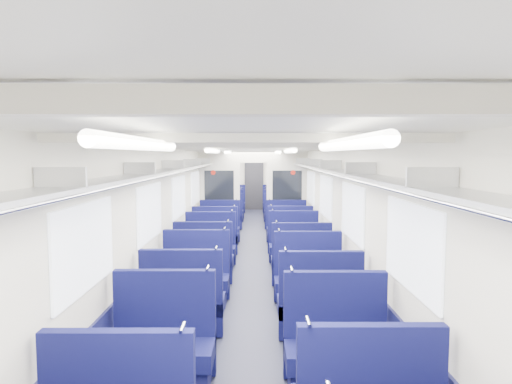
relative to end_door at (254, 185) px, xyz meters
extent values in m
cube|color=black|center=(0.00, -8.94, -1.00)|extent=(2.80, 18.00, 0.01)
cube|color=silver|center=(0.00, -8.94, 1.35)|extent=(2.80, 18.00, 0.01)
cube|color=beige|center=(-1.40, -8.94, 0.18)|extent=(0.02, 18.00, 2.35)
cube|color=#11123A|center=(-1.39, -8.94, -0.65)|extent=(0.03, 17.90, 0.70)
cube|color=beige|center=(1.40, -8.94, 0.18)|extent=(0.02, 18.00, 2.35)
cube|color=#11123A|center=(1.39, -8.94, -0.65)|extent=(0.03, 17.90, 0.70)
cube|color=beige|center=(0.00, 0.06, 0.18)|extent=(2.80, 0.02, 2.35)
cube|color=#B2B5BA|center=(-1.22, -8.94, 0.97)|extent=(0.34, 17.40, 0.04)
cylinder|color=silver|center=(-1.04, -8.94, 0.95)|extent=(0.02, 17.40, 0.02)
cube|color=#B2B5BA|center=(-1.22, -14.94, 1.05)|extent=(0.34, 0.03, 0.14)
cube|color=#B2B5BA|center=(-1.22, -12.94, 1.05)|extent=(0.34, 0.03, 0.14)
cube|color=#B2B5BA|center=(-1.22, -10.94, 1.05)|extent=(0.34, 0.03, 0.14)
cube|color=#B2B5BA|center=(-1.22, -8.94, 1.05)|extent=(0.34, 0.03, 0.14)
cube|color=#B2B5BA|center=(-1.22, -6.94, 1.05)|extent=(0.34, 0.03, 0.14)
cube|color=#B2B5BA|center=(-1.22, -4.94, 1.05)|extent=(0.34, 0.03, 0.14)
cube|color=#B2B5BA|center=(-1.22, -2.94, 1.05)|extent=(0.34, 0.03, 0.14)
cube|color=#B2B5BA|center=(-1.22, -0.94, 1.05)|extent=(0.34, 0.03, 0.14)
cube|color=#B2B5BA|center=(1.22, -8.94, 0.97)|extent=(0.34, 17.40, 0.04)
cylinder|color=silver|center=(1.04, -8.94, 0.95)|extent=(0.02, 17.40, 0.02)
cube|color=#B2B5BA|center=(1.22, -14.94, 1.05)|extent=(0.34, 0.03, 0.14)
cube|color=#B2B5BA|center=(1.22, -12.94, 1.05)|extent=(0.34, 0.03, 0.14)
cube|color=#B2B5BA|center=(1.22, -10.94, 1.05)|extent=(0.34, 0.03, 0.14)
cube|color=#B2B5BA|center=(1.22, -8.94, 1.05)|extent=(0.34, 0.03, 0.14)
cube|color=#B2B5BA|center=(1.22, -6.94, 1.05)|extent=(0.34, 0.03, 0.14)
cube|color=#B2B5BA|center=(1.22, -4.94, 1.05)|extent=(0.34, 0.03, 0.14)
cube|color=#B2B5BA|center=(1.22, -2.94, 1.05)|extent=(0.34, 0.03, 0.14)
cube|color=#B2B5BA|center=(1.22, -0.94, 1.05)|extent=(0.34, 0.03, 0.14)
cube|color=white|center=(-1.38, -14.14, 0.42)|extent=(0.02, 1.30, 0.75)
cube|color=white|center=(-1.38, -11.84, 0.42)|extent=(0.02, 1.30, 0.75)
cube|color=white|center=(-1.38, -9.54, 0.42)|extent=(0.02, 1.30, 0.75)
cube|color=white|center=(-1.38, -7.24, 0.42)|extent=(0.02, 1.30, 0.75)
cube|color=white|center=(-1.38, -4.44, 0.42)|extent=(0.02, 1.30, 0.75)
cube|color=white|center=(-1.38, -2.14, 0.42)|extent=(0.02, 1.30, 0.75)
cube|color=white|center=(1.38, -14.14, 0.42)|extent=(0.02, 1.30, 0.75)
cube|color=white|center=(1.38, -11.84, 0.42)|extent=(0.02, 1.30, 0.75)
cube|color=white|center=(1.38, -9.54, 0.42)|extent=(0.02, 1.30, 0.75)
cube|color=white|center=(1.38, -7.24, 0.42)|extent=(0.02, 1.30, 0.75)
cube|color=white|center=(1.38, -4.44, 0.42)|extent=(0.02, 1.30, 0.75)
cube|color=white|center=(1.38, -2.14, 0.42)|extent=(0.02, 1.30, 0.75)
cube|color=beige|center=(0.00, -16.94, 1.31)|extent=(2.70, 0.06, 0.06)
cube|color=beige|center=(0.00, -14.94, 1.31)|extent=(2.70, 0.06, 0.06)
cube|color=beige|center=(0.00, -12.94, 1.31)|extent=(2.70, 0.06, 0.06)
cube|color=beige|center=(0.00, -10.94, 1.31)|extent=(2.70, 0.06, 0.06)
cube|color=beige|center=(0.00, -8.94, 1.31)|extent=(2.70, 0.06, 0.06)
cube|color=beige|center=(0.00, -6.94, 1.31)|extent=(2.70, 0.06, 0.06)
cube|color=beige|center=(0.00, -4.94, 1.31)|extent=(2.70, 0.06, 0.06)
cube|color=beige|center=(0.00, -2.94, 1.31)|extent=(2.70, 0.06, 0.06)
cube|color=beige|center=(0.00, -0.94, 1.31)|extent=(2.70, 0.06, 0.06)
cylinder|color=white|center=(-0.55, -15.44, 1.26)|extent=(0.07, 1.60, 0.07)
cylinder|color=white|center=(-0.55, -11.44, 1.26)|extent=(0.07, 1.60, 0.07)
cylinder|color=white|center=(-0.55, -7.94, 1.26)|extent=(0.07, 1.60, 0.07)
cylinder|color=white|center=(-0.55, -3.44, 1.26)|extent=(0.07, 1.60, 0.07)
cylinder|color=white|center=(0.55, -15.44, 1.26)|extent=(0.07, 1.60, 0.07)
cylinder|color=white|center=(0.55, -11.44, 1.26)|extent=(0.07, 1.60, 0.07)
cylinder|color=white|center=(0.55, -7.94, 1.26)|extent=(0.07, 1.60, 0.07)
cylinder|color=white|center=(0.55, -3.44, 1.26)|extent=(0.07, 1.60, 0.07)
cube|color=black|center=(0.00, 0.00, 0.00)|extent=(0.75, 0.06, 2.00)
cube|color=beige|center=(-0.88, -6.38, 0.18)|extent=(1.05, 0.08, 2.35)
cube|color=black|center=(-0.87, -6.43, 0.40)|extent=(0.76, 0.02, 0.80)
cylinder|color=red|center=(-1.02, -6.44, 0.75)|extent=(0.12, 0.01, 0.12)
cube|color=beige|center=(0.88, -6.38, 0.18)|extent=(1.05, 0.08, 2.35)
cube|color=black|center=(0.87, -6.43, 0.40)|extent=(0.76, 0.02, 0.80)
cylinder|color=red|center=(1.02, -6.44, 0.75)|extent=(0.12, 0.01, 0.12)
cube|color=beige|center=(0.00, -6.38, 1.17)|extent=(0.70, 0.08, 0.35)
cylinder|color=silver|center=(-0.41, -15.10, 0.10)|extent=(0.02, 0.15, 0.02)
cylinder|color=silver|center=(0.41, -15.00, 0.10)|extent=(0.02, 0.15, 0.02)
cube|color=#0E1146|center=(-0.83, -13.81, -0.66)|extent=(0.99, 0.52, 0.17)
cube|color=#0E0F3A|center=(-0.83, -13.81, -0.87)|extent=(0.91, 0.42, 0.26)
cube|color=#0E1146|center=(-0.83, -13.59, -0.45)|extent=(0.99, 0.09, 1.06)
cylinder|color=silver|center=(-0.41, -13.59, 0.10)|extent=(0.02, 0.15, 0.02)
cube|color=#0E1146|center=(0.83, -13.86, -0.66)|extent=(0.99, 0.52, 0.17)
cube|color=#0E0F3A|center=(0.83, -13.86, -0.87)|extent=(0.91, 0.42, 0.26)
cube|color=#0E1146|center=(0.83, -13.65, -0.45)|extent=(0.99, 0.09, 1.06)
cylinder|color=silver|center=(0.41, -13.65, 0.10)|extent=(0.02, 0.15, 0.02)
cube|color=#0E1146|center=(-0.83, -12.44, -0.66)|extent=(0.99, 0.52, 0.17)
cube|color=#0E0F3A|center=(-0.83, -12.44, -0.87)|extent=(0.91, 0.42, 0.26)
cube|color=#0E1146|center=(-0.83, -12.65, -0.45)|extent=(0.99, 0.09, 1.06)
cylinder|color=silver|center=(-0.41, -12.65, 0.10)|extent=(0.02, 0.15, 0.02)
cube|color=#0E1146|center=(0.83, -12.53, -0.66)|extent=(0.99, 0.52, 0.17)
cube|color=#0E0F3A|center=(0.83, -12.53, -0.87)|extent=(0.91, 0.42, 0.26)
cube|color=#0E1146|center=(0.83, -12.74, -0.45)|extent=(0.99, 0.09, 1.06)
cylinder|color=silver|center=(0.41, -12.74, 0.10)|extent=(0.02, 0.15, 0.02)
cube|color=#0E1146|center=(-0.83, -11.46, -0.66)|extent=(0.99, 0.52, 0.17)
cube|color=#0E0F3A|center=(-0.83, -11.46, -0.87)|extent=(0.91, 0.42, 0.26)
cube|color=#0E1146|center=(-0.83, -11.25, -0.45)|extent=(0.99, 0.09, 1.06)
cylinder|color=silver|center=(-0.41, -11.25, 0.10)|extent=(0.02, 0.15, 0.02)
cube|color=#0E1146|center=(0.83, -11.59, -0.66)|extent=(0.99, 0.52, 0.17)
cube|color=#0E0F3A|center=(0.83, -11.59, -0.87)|extent=(0.91, 0.42, 0.26)
cube|color=#0E1146|center=(0.83, -11.38, -0.45)|extent=(0.99, 0.09, 1.06)
cylinder|color=silver|center=(0.41, -11.38, 0.10)|extent=(0.02, 0.15, 0.02)
cube|color=#0E1146|center=(-0.83, -10.24, -0.66)|extent=(0.99, 0.52, 0.17)
cube|color=#0E0F3A|center=(-0.83, -10.24, -0.87)|extent=(0.91, 0.42, 0.26)
cube|color=#0E1146|center=(-0.83, -10.45, -0.45)|extent=(0.99, 0.09, 1.06)
cylinder|color=silver|center=(-0.41, -10.45, 0.10)|extent=(0.02, 0.15, 0.02)
cube|color=#0E1146|center=(0.83, -10.34, -0.66)|extent=(0.99, 0.52, 0.17)
cube|color=#0E0F3A|center=(0.83, -10.34, -0.87)|extent=(0.91, 0.42, 0.26)
cube|color=#0E1146|center=(0.83, -10.56, -0.45)|extent=(0.99, 0.09, 1.06)
cylinder|color=silver|center=(0.41, -10.56, 0.10)|extent=(0.02, 0.15, 0.02)
cube|color=#0E1146|center=(-0.83, -9.33, -0.66)|extent=(0.99, 0.52, 0.17)
cube|color=#0E0F3A|center=(-0.83, -9.33, -0.87)|extent=(0.91, 0.42, 0.26)
cube|color=#0E1146|center=(-0.83, -9.12, -0.45)|extent=(0.99, 0.09, 1.06)
cylinder|color=silver|center=(-0.41, -9.12, 0.10)|extent=(0.02, 0.15, 0.02)
cube|color=#0E1146|center=(0.83, -9.19, -0.66)|extent=(0.99, 0.52, 0.17)
cube|color=#0E0F3A|center=(0.83, -9.19, -0.87)|extent=(0.91, 0.42, 0.26)
cube|color=#0E1146|center=(0.83, -8.97, -0.45)|extent=(0.99, 0.09, 1.06)
cylinder|color=silver|center=(0.41, -8.97, 0.10)|extent=(0.02, 0.15, 0.02)
cube|color=#0E1146|center=(-0.83, -8.01, -0.66)|extent=(0.99, 0.52, 0.17)
cube|color=#0E0F3A|center=(-0.83, -8.01, -0.87)|extent=(0.91, 0.42, 0.26)
cube|color=#0E1146|center=(-0.83, -8.22, -0.45)|extent=(0.99, 0.09, 1.06)
cylinder|color=silver|center=(-0.41, -8.22, 0.10)|extent=(0.02, 0.15, 0.02)
cube|color=#0E1146|center=(0.83, -7.92, -0.66)|extent=(0.99, 0.52, 0.17)
cube|color=#0E0F3A|center=(0.83, -7.92, -0.87)|extent=(0.91, 0.42, 0.26)
cube|color=#0E1146|center=(0.83, -8.13, -0.45)|extent=(0.99, 0.09, 1.06)
cylinder|color=silver|center=(0.41, -8.13, 0.10)|extent=(0.02, 0.15, 0.02)
cube|color=#0E1146|center=(-0.83, -7.04, -0.66)|extent=(0.99, 0.52, 0.17)
cube|color=#0E0F3A|center=(-0.83, -7.04, -0.87)|extent=(0.91, 0.42, 0.26)
cube|color=#0E1146|center=(-0.83, -6.83, -0.45)|extent=(0.99, 0.09, 1.06)
cylinder|color=silver|center=(-0.41, -6.83, 0.10)|extent=(0.02, 0.15, 0.02)
cube|color=#0E1146|center=(0.83, -7.04, -0.66)|extent=(0.99, 0.52, 0.17)
cube|color=#0E0F3A|center=(0.83, -7.04, -0.87)|extent=(0.91, 0.42, 0.26)
cube|color=#0E1146|center=(0.83, -6.83, -0.45)|extent=(0.99, 0.09, 1.06)
cylinder|color=silver|center=(0.41, -6.83, 0.10)|extent=(0.02, 0.15, 0.02)
cube|color=#0E1146|center=(-0.83, -4.68, -0.66)|extent=(0.99, 0.52, 0.17)
cube|color=#0E0F3A|center=(-0.83, -4.68, -0.87)|extent=(0.91, 0.42, 0.26)
cube|color=#0E1146|center=(-0.83, -4.89, -0.45)|extent=(0.99, 0.09, 1.06)
cylinder|color=silver|center=(-0.41, -4.89, 0.10)|extent=(0.02, 0.15, 0.02)
cube|color=#0E1146|center=(0.83, -4.68, -0.66)|extent=(0.99, 0.52, 0.17)
cube|color=#0E0F3A|center=(0.83, -4.68, -0.87)|extent=(0.91, 0.42, 0.26)
cube|color=#0E1146|center=(0.83, -4.89, -0.45)|extent=(0.99, 0.09, 1.06)
cylinder|color=silver|center=(0.41, -4.89, 0.10)|extent=(0.02, 0.15, 0.02)
cube|color=#0E1146|center=(-0.83, -3.63, -0.66)|extent=(0.99, 0.52, 0.17)
cube|color=#0E0F3A|center=(-0.83, -3.63, -0.87)|extent=(0.91, 0.42, 0.26)
cube|color=#0E1146|center=(-0.83, -3.42, -0.45)|extent=(0.99, 0.09, 1.06)
cylinder|color=silver|center=(-0.41, -3.42, 0.10)|extent=(0.02, 0.15, 0.02)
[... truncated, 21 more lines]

